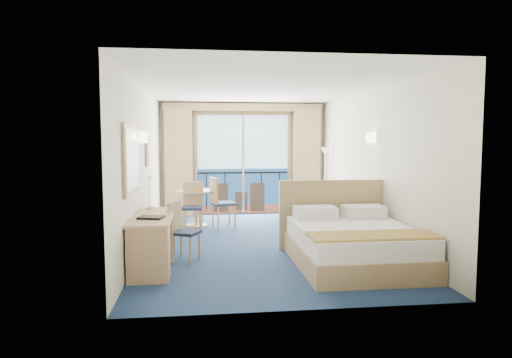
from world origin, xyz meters
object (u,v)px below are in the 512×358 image
at_px(bed, 353,243).
at_px(round_table, 196,199).
at_px(armchair, 316,207).
at_px(desk, 150,246).
at_px(table_chair_a, 220,199).
at_px(floor_lamp, 325,165).
at_px(table_chair_b, 193,203).
at_px(desk_chair, 181,227).
at_px(nightstand, 364,229).

relative_size(bed, round_table, 2.58).
height_order(armchair, desk, armchair).
bearing_deg(table_chair_a, floor_lamp, -84.83).
height_order(desk, table_chair_b, table_chair_b).
height_order(table_chair_a, table_chair_b, table_chair_a).
relative_size(armchair, desk_chair, 0.96).
xyz_separation_m(nightstand, desk, (-3.49, -1.46, 0.14)).
bearing_deg(bed, nightstand, 62.68).
relative_size(round_table, table_chair_b, 0.88).
height_order(floor_lamp, table_chair_a, floor_lamp).
bearing_deg(nightstand, bed, -117.32).
xyz_separation_m(bed, table_chair_a, (-1.80, 2.99, 0.27)).
height_order(bed, table_chair_a, bed).
xyz_separation_m(floor_lamp, table_chair_b, (-3.03, -1.11, -0.70)).
distance_m(floor_lamp, table_chair_b, 3.30).
relative_size(armchair, table_chair_b, 0.89).
height_order(nightstand, desk_chair, desk_chair).
relative_size(nightstand, desk_chair, 0.61).
xyz_separation_m(bed, round_table, (-2.28, 3.25, 0.25)).
distance_m(bed, desk, 2.87).
xyz_separation_m(armchair, desk, (-3.09, -3.29, 0.03)).
bearing_deg(desk, table_chair_b, 80.53).
bearing_deg(bed, desk_chair, 167.60).
distance_m(nightstand, table_chair_a, 3.03).
bearing_deg(desk, desk_chair, 65.06).
height_order(armchair, desk_chair, desk_chair).
distance_m(armchair, table_chair_b, 2.59).
bearing_deg(table_chair_b, floor_lamp, 26.16).
bearing_deg(desk_chair, bed, -77.79).
xyz_separation_m(floor_lamp, desk_chair, (-3.17, -3.40, -0.74)).
bearing_deg(nightstand, table_chair_a, 143.74).
distance_m(armchair, desk, 4.52).
relative_size(bed, table_chair_b, 2.26).
height_order(bed, desk, bed).
xyz_separation_m(bed, nightstand, (0.63, 1.21, -0.05)).
distance_m(nightstand, table_chair_b, 3.40).
height_order(desk_chair, table_chair_b, table_chair_b).
bearing_deg(bed, table_chair_a, 121.07).
height_order(floor_lamp, table_chair_b, floor_lamp).
distance_m(floor_lamp, round_table, 3.12).
height_order(armchair, round_table, armchair).
bearing_deg(armchair, desk_chair, 26.56).
height_order(floor_lamp, desk, floor_lamp).
distance_m(bed, table_chair_a, 3.51).
height_order(nightstand, table_chair_a, table_chair_a).
xyz_separation_m(desk, table_chair_a, (1.06, 3.24, 0.17)).
xyz_separation_m(desk_chair, table_chair_a, (0.69, 2.45, 0.09)).
distance_m(nightstand, desk, 3.78).
distance_m(nightstand, armchair, 1.88).
xyz_separation_m(armchair, round_table, (-2.51, 0.20, 0.19)).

